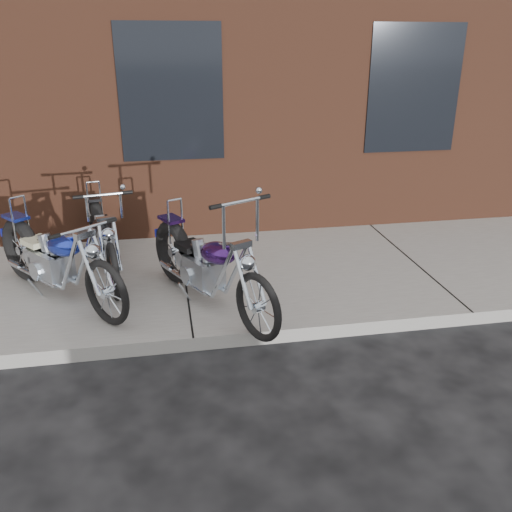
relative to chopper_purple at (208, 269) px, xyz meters
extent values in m
plane|color=black|center=(-0.23, -0.69, -0.58)|extent=(120.00, 120.00, 0.00)
cube|color=gray|center=(-0.23, 0.81, -0.51)|extent=(22.00, 3.00, 0.15)
torus|color=black|center=(-0.27, 0.55, -0.05)|extent=(0.47, 0.76, 0.77)
torus|color=black|center=(0.47, -0.95, -0.09)|extent=(0.37, 0.66, 0.69)
cube|color=#8B95A2|center=(0.03, -0.06, -0.06)|extent=(0.46, 0.51, 0.32)
ellipsoid|color=#3C1861|center=(0.16, -0.33, 0.25)|extent=(0.51, 0.65, 0.33)
cube|color=black|center=(-0.09, 0.19, 0.15)|extent=(0.36, 0.38, 0.06)
cylinder|color=silver|center=(0.41, -0.83, 0.19)|extent=(0.17, 0.30, 0.58)
cylinder|color=silver|center=(0.35, -0.71, 0.90)|extent=(0.54, 0.29, 0.03)
cylinder|color=silver|center=(-0.23, 0.47, 0.36)|extent=(0.03, 0.03, 0.51)
cylinder|color=silver|center=(0.04, 0.20, -0.20)|extent=(0.47, 0.88, 0.05)
torus|color=black|center=(-2.03, 0.95, -0.05)|extent=(0.61, 0.70, 0.78)
torus|color=black|center=(-0.95, -0.36, -0.08)|extent=(0.50, 0.59, 0.70)
cube|color=#8B95A2|center=(-1.59, 0.42, -0.06)|extent=(0.51, 0.53, 0.32)
ellipsoid|color=#2238C9|center=(-1.40, 0.18, 0.26)|extent=(0.59, 0.64, 0.33)
cube|color=beige|center=(-1.77, 0.63, 0.16)|extent=(0.39, 0.40, 0.06)
cylinder|color=silver|center=(-1.04, -0.26, 0.20)|extent=(0.23, 0.27, 0.58)
cylinder|color=silver|center=(-1.12, -0.15, 0.55)|extent=(0.48, 0.40, 0.03)
cylinder|color=silver|center=(-1.97, 0.88, 0.36)|extent=(0.03, 0.03, 0.52)
cylinder|color=silver|center=(-1.64, 0.68, -0.20)|extent=(0.66, 0.78, 0.05)
torus|color=black|center=(-1.31, 1.76, -0.07)|extent=(0.28, 0.74, 0.73)
torus|color=black|center=(-0.99, 0.20, -0.10)|extent=(0.20, 0.66, 0.66)
cube|color=#8B95A2|center=(-1.18, 1.13, -0.08)|extent=(0.36, 0.45, 0.30)
ellipsoid|color=black|center=(-1.12, 0.85, 0.22)|extent=(0.37, 0.60, 0.31)
cube|color=black|center=(-1.23, 1.39, 0.12)|extent=(0.29, 0.33, 0.06)
cylinder|color=silver|center=(-1.02, 0.33, 0.16)|extent=(0.10, 0.30, 0.55)
cylinder|color=silver|center=(-1.04, 0.45, 0.71)|extent=(0.55, 0.14, 0.03)
cylinder|color=silver|center=(-1.29, 1.68, 0.32)|extent=(0.03, 0.03, 0.49)
cylinder|color=silver|center=(-1.10, 1.37, -0.21)|extent=(0.23, 0.91, 0.05)
camera|label=1|loc=(-0.44, -5.36, 2.30)|focal=38.00mm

